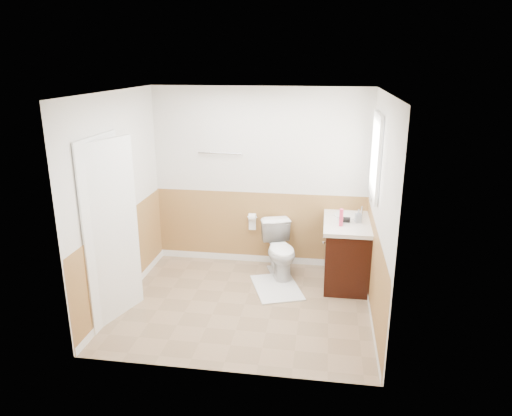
% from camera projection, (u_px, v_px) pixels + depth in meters
% --- Properties ---
extents(floor, '(3.00, 3.00, 0.00)m').
position_uv_depth(floor, '(245.00, 304.00, 5.71)').
color(floor, '#8C7051').
rests_on(floor, ground).
extents(ceiling, '(3.00, 3.00, 0.00)m').
position_uv_depth(ceiling, '(243.00, 92.00, 4.96)').
color(ceiling, white).
rests_on(ceiling, floor).
extents(wall_back, '(3.00, 0.00, 3.00)m').
position_uv_depth(wall_back, '(260.00, 178.00, 6.56)').
color(wall_back, silver).
rests_on(wall_back, floor).
extents(wall_front, '(3.00, 0.00, 3.00)m').
position_uv_depth(wall_front, '(218.00, 249.00, 4.11)').
color(wall_front, silver).
rests_on(wall_front, floor).
extents(wall_left, '(0.00, 3.00, 3.00)m').
position_uv_depth(wall_left, '(118.00, 200.00, 5.55)').
color(wall_left, silver).
rests_on(wall_left, floor).
extents(wall_right, '(0.00, 3.00, 3.00)m').
position_uv_depth(wall_right, '(380.00, 212.00, 5.12)').
color(wall_right, silver).
rests_on(wall_right, floor).
extents(wainscot_back, '(3.00, 0.00, 3.00)m').
position_uv_depth(wainscot_back, '(260.00, 229.00, 6.77)').
color(wainscot_back, '#9F7A3F').
rests_on(wainscot_back, floor).
extents(wainscot_front, '(3.00, 0.00, 3.00)m').
position_uv_depth(wainscot_front, '(220.00, 324.00, 4.34)').
color(wainscot_front, '#9F7A3F').
rests_on(wainscot_front, floor).
extents(wainscot_left, '(0.00, 2.60, 2.60)m').
position_uv_depth(wainscot_left, '(125.00, 259.00, 5.77)').
color(wainscot_left, '#9F7A3F').
rests_on(wainscot_left, floor).
extents(wainscot_right, '(0.00, 2.60, 2.60)m').
position_uv_depth(wainscot_right, '(374.00, 275.00, 5.35)').
color(wainscot_right, '#9F7A3F').
rests_on(wainscot_right, floor).
extents(toilet, '(0.63, 0.81, 0.73)m').
position_uv_depth(toilet, '(280.00, 250.00, 6.39)').
color(toilet, white).
rests_on(toilet, floor).
extents(bath_mat, '(0.79, 0.94, 0.02)m').
position_uv_depth(bath_mat, '(277.00, 288.00, 6.10)').
color(bath_mat, white).
rests_on(bath_mat, floor).
extents(vanity_cabinet, '(0.55, 1.10, 0.80)m').
position_uv_depth(vanity_cabinet, '(346.00, 252.00, 6.24)').
color(vanity_cabinet, black).
rests_on(vanity_cabinet, floor).
extents(vanity_knob_left, '(0.03, 0.03, 0.03)m').
position_uv_depth(vanity_knob_left, '(324.00, 243.00, 6.15)').
color(vanity_knob_left, '#B6B7BD').
rests_on(vanity_knob_left, vanity_cabinet).
extents(vanity_knob_right, '(0.03, 0.03, 0.03)m').
position_uv_depth(vanity_knob_right, '(324.00, 237.00, 6.34)').
color(vanity_knob_right, silver).
rests_on(vanity_knob_right, vanity_cabinet).
extents(countertop, '(0.60, 1.15, 0.05)m').
position_uv_depth(countertop, '(347.00, 221.00, 6.12)').
color(countertop, silver).
rests_on(countertop, vanity_cabinet).
extents(sink_basin, '(0.36, 0.36, 0.02)m').
position_uv_depth(sink_basin, '(348.00, 215.00, 6.25)').
color(sink_basin, white).
rests_on(sink_basin, countertop).
extents(faucet, '(0.02, 0.02, 0.14)m').
position_uv_depth(faucet, '(362.00, 212.00, 6.20)').
color(faucet, silver).
rests_on(faucet, countertop).
extents(lotion_bottle, '(0.05, 0.05, 0.22)m').
position_uv_depth(lotion_bottle, '(341.00, 217.00, 5.84)').
color(lotion_bottle, '#E33A62').
rests_on(lotion_bottle, countertop).
extents(soap_dispenser, '(0.09, 0.09, 0.17)m').
position_uv_depth(soap_dispenser, '(358.00, 216.00, 5.98)').
color(soap_dispenser, gray).
rests_on(soap_dispenser, countertop).
extents(hair_dryer_body, '(0.14, 0.07, 0.07)m').
position_uv_depth(hair_dryer_body, '(345.00, 220.00, 6.00)').
color(hair_dryer_body, black).
rests_on(hair_dryer_body, countertop).
extents(hair_dryer_handle, '(0.03, 0.03, 0.07)m').
position_uv_depth(hair_dryer_handle, '(342.00, 221.00, 6.05)').
color(hair_dryer_handle, black).
rests_on(hair_dryer_handle, countertop).
extents(mirror_panel, '(0.02, 0.35, 0.90)m').
position_uv_depth(mirror_panel, '(371.00, 164.00, 6.07)').
color(mirror_panel, silver).
rests_on(mirror_panel, wall_right).
extents(window_frame, '(0.04, 0.80, 1.00)m').
position_uv_depth(window_frame, '(376.00, 156.00, 5.53)').
color(window_frame, white).
rests_on(window_frame, wall_right).
extents(window_glass, '(0.01, 0.70, 0.90)m').
position_uv_depth(window_glass, '(377.00, 156.00, 5.53)').
color(window_glass, white).
rests_on(window_glass, wall_right).
extents(door, '(0.29, 0.78, 2.04)m').
position_uv_depth(door, '(111.00, 232.00, 5.18)').
color(door, white).
rests_on(door, wall_left).
extents(door_frame, '(0.02, 0.92, 2.10)m').
position_uv_depth(door_frame, '(105.00, 231.00, 5.18)').
color(door_frame, white).
rests_on(door_frame, wall_left).
extents(door_knob, '(0.06, 0.06, 0.06)m').
position_uv_depth(door_knob, '(129.00, 228.00, 5.50)').
color(door_knob, silver).
rests_on(door_knob, door).
extents(towel_bar, '(0.62, 0.02, 0.02)m').
position_uv_depth(towel_bar, '(220.00, 153.00, 6.48)').
color(towel_bar, silver).
rests_on(towel_bar, wall_back).
extents(tp_holder_bar, '(0.14, 0.02, 0.02)m').
position_uv_depth(tp_holder_bar, '(252.00, 217.00, 6.67)').
color(tp_holder_bar, silver).
rests_on(tp_holder_bar, wall_back).
extents(tp_roll, '(0.10, 0.11, 0.11)m').
position_uv_depth(tp_roll, '(252.00, 217.00, 6.67)').
color(tp_roll, white).
rests_on(tp_roll, tp_holder_bar).
extents(tp_sheet, '(0.10, 0.01, 0.16)m').
position_uv_depth(tp_sheet, '(252.00, 225.00, 6.70)').
color(tp_sheet, white).
rests_on(tp_sheet, tp_roll).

